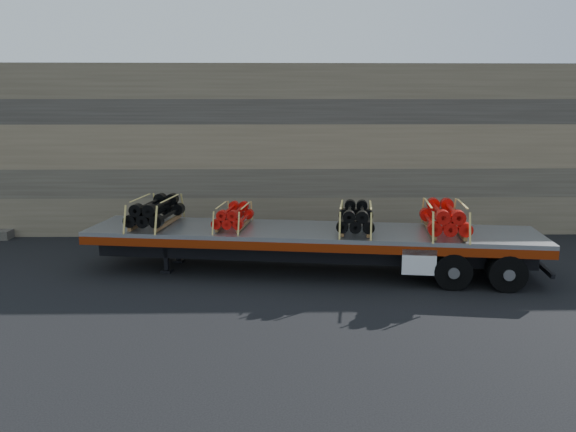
% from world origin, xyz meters
% --- Properties ---
extents(ground, '(120.00, 120.00, 0.00)m').
position_xyz_m(ground, '(0.00, 0.00, 0.00)').
color(ground, black).
rests_on(ground, ground).
extents(rock_wall, '(44.00, 3.00, 7.00)m').
position_xyz_m(rock_wall, '(0.00, 6.50, 3.50)').
color(rock_wall, '#7A6B54').
rests_on(rock_wall, ground).
extents(trailer, '(14.64, 4.83, 1.44)m').
position_xyz_m(trailer, '(-0.47, -0.22, 0.72)').
color(trailer, '#9DA0A4').
rests_on(trailer, ground).
extents(bundle_front, '(1.58, 2.62, 0.87)m').
position_xyz_m(bundle_front, '(-5.58, 0.53, 1.88)').
color(bundle_front, black).
rests_on(bundle_front, trailer).
extents(bundle_midfront, '(1.26, 2.09, 0.70)m').
position_xyz_m(bundle_midfront, '(-2.97, 0.15, 1.79)').
color(bundle_midfront, red).
rests_on(bundle_midfront, trailer).
extents(bundle_midrear, '(1.44, 2.40, 0.80)m').
position_xyz_m(bundle_midrear, '(0.95, -0.43, 1.84)').
color(bundle_midrear, black).
rests_on(bundle_midrear, trailer).
extents(bundle_rear, '(1.62, 2.68, 0.90)m').
position_xyz_m(bundle_rear, '(3.67, -0.83, 1.89)').
color(bundle_rear, red).
rests_on(bundle_rear, trailer).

